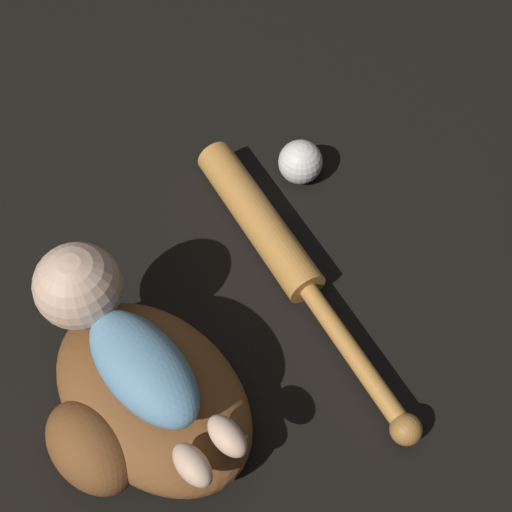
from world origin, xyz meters
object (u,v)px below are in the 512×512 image
(baseball_glove, at_px, (142,403))
(baseball, at_px, (300,162))
(baseball_bat, at_px, (278,246))
(baby_figure, at_px, (113,330))

(baseball_glove, distance_m, baseball, 0.50)
(baseball_bat, relative_size, baseball, 6.96)
(baby_figure, distance_m, baseball_bat, 0.33)
(baseball_glove, height_order, baseball_bat, baseball_glove)
(baseball_bat, bearing_deg, baby_figure, 76.05)
(baby_figure, bearing_deg, baseball_glove, 148.09)
(baseball_bat, bearing_deg, baseball_glove, 87.25)
(baseball_glove, height_order, baseball, baseball_glove)
(baseball_glove, distance_m, baseball_bat, 0.33)
(baseball_bat, bearing_deg, baseball, -71.50)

